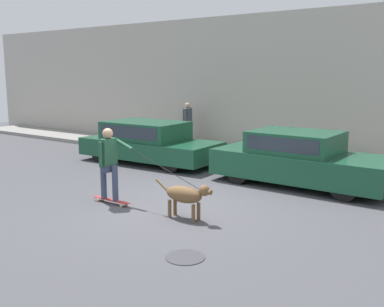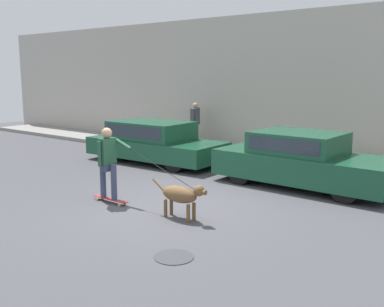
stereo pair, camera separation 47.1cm
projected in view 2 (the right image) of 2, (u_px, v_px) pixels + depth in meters
name	position (u px, v px, depth m)	size (l,w,h in m)	color
ground_plane	(167.00, 207.00, 9.43)	(36.00, 36.00, 0.00)	#47474C
back_wall	(306.00, 86.00, 14.15)	(32.00, 0.30, 4.70)	#ADA89E
sidewalk_curb	(286.00, 163.00, 13.67)	(30.00, 1.94, 0.14)	gray
parked_car_0	(154.00, 142.00, 14.07)	(4.50, 1.99, 1.28)	black
parked_car_1	(303.00, 161.00, 11.04)	(4.35, 1.89, 1.35)	black
dog	(181.00, 195.00, 8.55)	(1.30, 0.34, 0.73)	brown
skateboarder	(108.00, 160.00, 9.60)	(2.84, 0.52, 1.63)	beige
pedestrian_with_bag	(195.00, 123.00, 16.10)	(0.37, 0.73, 1.58)	#28282D
manhole_cover	(174.00, 257.00, 6.83)	(0.61, 0.61, 0.01)	#38383D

